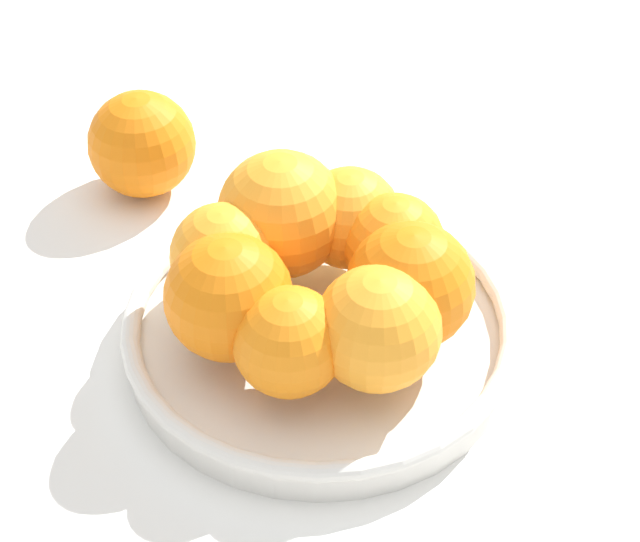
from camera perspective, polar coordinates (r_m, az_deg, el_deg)
ground_plane at (r=0.68m, az=0.00°, el=-4.08°), size 4.00×4.00×0.00m
fruit_bowl at (r=0.67m, az=0.00°, el=-3.20°), size 0.25×0.25×0.03m
orange_pile at (r=0.64m, az=-0.17°, el=0.07°), size 0.19×0.18×0.08m
stray_orange at (r=0.80m, az=-9.48°, el=6.69°), size 0.08×0.08×0.08m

